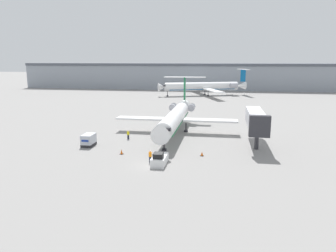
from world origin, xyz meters
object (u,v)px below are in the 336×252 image
object	(u,v)px
pushback_tug	(160,159)
worker_by_wing	(128,135)
airplane_parked_far_left	(204,86)
worker_near_tug	(150,156)
luggage_cart	(89,140)
traffic_cone_left	(122,152)
traffic_cone_right	(202,154)
jet_bridge	(256,120)
airplane_main	(176,116)

from	to	relation	value
pushback_tug	worker_by_wing	size ratio (longest dim) A/B	2.62
airplane_parked_far_left	worker_near_tug	bearing A→B (deg)	-91.70
luggage_cart	traffic_cone_left	distance (m)	8.14
worker_near_tug	worker_by_wing	distance (m)	15.00
worker_by_wing	traffic_cone_right	bearing A→B (deg)	-31.16
worker_near_tug	airplane_parked_far_left	size ratio (longest dim) A/B	0.05
worker_near_tug	airplane_parked_far_left	distance (m)	89.51
worker_by_wing	pushback_tug	bearing A→B (deg)	-57.94
traffic_cone_left	jet_bridge	xyz separation A→B (m)	(21.17, 9.26, 4.07)
airplane_parked_far_left	jet_bridge	distance (m)	77.84
worker_by_wing	jet_bridge	world-z (taller)	jet_bridge
pushback_tug	luggage_cart	world-z (taller)	luggage_cart
luggage_cart	traffic_cone_right	xyz separation A→B (m)	(19.62, -2.80, -0.68)
traffic_cone_right	traffic_cone_left	bearing A→B (deg)	-174.82
airplane_main	traffic_cone_left	distance (m)	17.87
luggage_cart	jet_bridge	xyz separation A→B (m)	(28.26, 5.32, 3.43)
pushback_tug	jet_bridge	size ratio (longest dim) A/B	0.32
traffic_cone_right	jet_bridge	xyz separation A→B (m)	(8.64, 8.12, 4.12)
traffic_cone_left	luggage_cart	bearing A→B (deg)	150.99
worker_near_tug	traffic_cone_right	size ratio (longest dim) A/B	2.62
worker_near_tug	worker_by_wing	world-z (taller)	worker_near_tug
worker_near_tug	traffic_cone_left	world-z (taller)	worker_near_tug
luggage_cart	worker_near_tug	world-z (taller)	luggage_cart
airplane_main	jet_bridge	world-z (taller)	airplane_main
pushback_tug	traffic_cone_left	bearing A→B (deg)	150.18
airplane_parked_far_left	traffic_cone_right	bearing A→B (deg)	-86.97
airplane_main	traffic_cone_left	bearing A→B (deg)	-110.90
luggage_cart	traffic_cone_left	bearing A→B (deg)	-29.01
airplane_parked_far_left	worker_by_wing	bearing A→B (deg)	-97.31
pushback_tug	traffic_cone_right	world-z (taller)	pushback_tug
worker_near_tug	traffic_cone_left	xyz separation A→B (m)	(-5.37, 3.45, -0.60)
worker_by_wing	airplane_parked_far_left	world-z (taller)	airplane_parked_far_left
airplane_main	traffic_cone_right	bearing A→B (deg)	-67.85
airplane_main	traffic_cone_left	size ratio (longest dim) A/B	41.27
pushback_tug	airplane_parked_far_left	distance (m)	89.94
luggage_cart	worker_near_tug	distance (m)	14.49
airplane_main	traffic_cone_right	size ratio (longest dim) A/B	46.83
pushback_tug	worker_near_tug	size ratio (longest dim) A/B	2.33
luggage_cart	worker_by_wing	bearing A→B (deg)	47.43
traffic_cone_right	airplane_parked_far_left	bearing A→B (deg)	93.03
traffic_cone_left	traffic_cone_right	size ratio (longest dim) A/B	1.13
airplane_main	jet_bridge	bearing A→B (deg)	-25.83
luggage_cart	jet_bridge	size ratio (longest dim) A/B	0.22
traffic_cone_right	airplane_parked_far_left	xyz separation A→B (m)	(-4.49, 84.84, 3.34)
worker_by_wing	jet_bridge	xyz separation A→B (m)	(22.91, -0.50, 3.60)
luggage_cart	airplane_parked_far_left	world-z (taller)	airplane_parked_far_left
worker_by_wing	airplane_parked_far_left	distance (m)	76.89
airplane_parked_far_left	traffic_cone_left	bearing A→B (deg)	-95.34
pushback_tug	traffic_cone_right	xyz separation A→B (m)	(5.70, 5.04, -0.38)
airplane_main	jet_bridge	size ratio (longest dim) A/B	2.44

